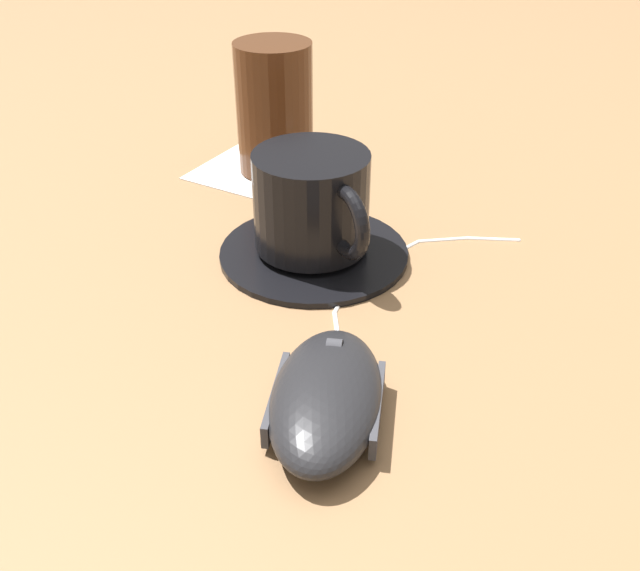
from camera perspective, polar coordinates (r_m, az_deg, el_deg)
ground_plane at (r=0.55m, az=-2.05°, el=3.03°), size 3.00×3.00×0.00m
saucer at (r=0.54m, az=-0.37°, el=2.94°), size 0.14×0.14×0.01m
coffee_cup at (r=0.52m, az=-0.39°, el=6.82°), size 0.08×0.11×0.07m
computer_mouse at (r=0.39m, az=0.52°, el=-8.94°), size 0.13×0.11×0.03m
mouse_cable at (r=0.53m, az=6.56°, el=1.44°), size 0.20×0.07×0.00m
napkin_under_glass at (r=0.68m, az=-4.02°, el=9.35°), size 0.13×0.13×0.00m
drinking_glass at (r=0.66m, az=-3.66°, el=13.96°), size 0.07×0.07×0.12m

